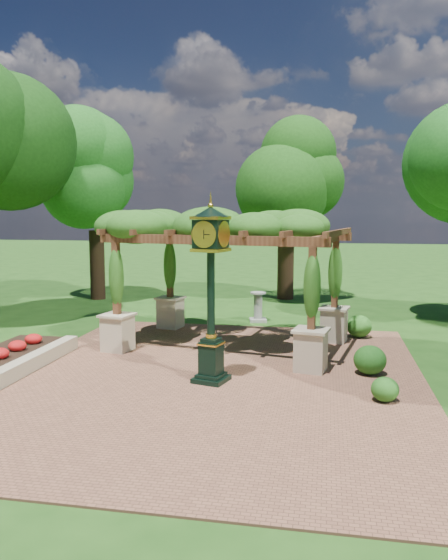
# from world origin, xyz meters

# --- Properties ---
(ground) EXTENTS (120.00, 120.00, 0.00)m
(ground) POSITION_xyz_m (0.00, 0.00, 0.00)
(ground) COLOR #1E4714
(ground) RESTS_ON ground
(brick_plaza) EXTENTS (10.00, 12.00, 0.04)m
(brick_plaza) POSITION_xyz_m (0.00, 1.00, 0.02)
(brick_plaza) COLOR brown
(brick_plaza) RESTS_ON ground
(border_wall) EXTENTS (0.35, 5.00, 0.40)m
(border_wall) POSITION_xyz_m (-4.60, 0.50, 0.20)
(border_wall) COLOR #C6B793
(border_wall) RESTS_ON ground
(pedestal_clock) EXTENTS (0.99, 0.99, 4.13)m
(pedestal_clock) POSITION_xyz_m (0.04, 0.65, 2.48)
(pedestal_clock) COLOR black
(pedestal_clock) RESTS_ON brick_plaza
(pergola) EXTENTS (7.07, 5.13, 4.06)m
(pergola) POSITION_xyz_m (-0.14, 4.11, 3.33)
(pergola) COLOR beige
(pergola) RESTS_ON brick_plaza
(sundial) EXTENTS (0.71, 0.71, 1.08)m
(sundial) POSITION_xyz_m (0.22, 8.03, 0.47)
(sundial) COLOR #999991
(sundial) RESTS_ON ground
(shrub_front) EXTENTS (0.58, 0.58, 0.52)m
(shrub_front) POSITION_xyz_m (3.89, -0.01, 0.30)
(shrub_front) COLOR #245C1A
(shrub_front) RESTS_ON brick_plaza
(shrub_mid) EXTENTS (1.04, 1.04, 0.71)m
(shrub_mid) POSITION_xyz_m (3.73, 1.92, 0.39)
(shrub_mid) COLOR #1D5217
(shrub_mid) RESTS_ON brick_plaza
(shrub_back) EXTENTS (0.86, 0.86, 0.71)m
(shrub_back) POSITION_xyz_m (3.69, 5.94, 0.39)
(shrub_back) COLOR #29631C
(shrub_back) RESTS_ON brick_plaza
(tree_west_far) EXTENTS (4.00, 4.00, 8.12)m
(tree_west_far) POSITION_xyz_m (-7.67, 11.86, 5.56)
(tree_west_far) COLOR black
(tree_west_far) RESTS_ON ground
(tree_north) EXTENTS (3.95, 3.95, 8.15)m
(tree_north) POSITION_xyz_m (0.79, 13.51, 5.56)
(tree_north) COLOR #372016
(tree_north) RESTS_ON ground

